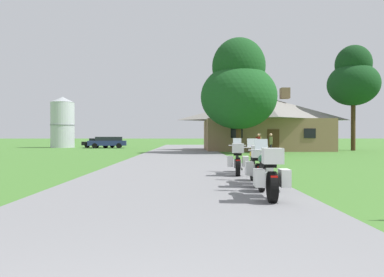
{
  "coord_description": "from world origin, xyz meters",
  "views": [
    {
      "loc": [
        0.43,
        -1.39,
        1.41
      ],
      "look_at": [
        0.69,
        20.39,
        1.3
      ],
      "focal_mm": 33.15,
      "sensor_mm": 36.0,
      "label": 1
    }
  ],
  "objects_px": {
    "bystander_olive_shirt_by_tree": "(271,143)",
    "parked_black_sedan_far_left": "(100,143)",
    "motorcycle_green_nearest_to_camera": "(268,173)",
    "motorcycle_yellow_second_in_row": "(257,165)",
    "metal_silo_distant": "(63,122)",
    "motorcycle_white_farthest_in_row": "(238,159)",
    "bystander_red_shirt_beside_signpost": "(258,142)",
    "tree_right_of_lodge": "(353,78)",
    "tree_by_lodge_front": "(239,88)",
    "parked_navy_suv_far_left": "(108,142)",
    "bystander_olive_shirt_near_lodge": "(259,142)"
  },
  "relations": [
    {
      "from": "motorcycle_green_nearest_to_camera",
      "to": "tree_right_of_lodge",
      "type": "distance_m",
      "value": 32.55
    },
    {
      "from": "motorcycle_green_nearest_to_camera",
      "to": "tree_by_lodge_front",
      "type": "height_order",
      "value": "tree_by_lodge_front"
    },
    {
      "from": "tree_right_of_lodge",
      "to": "motorcycle_white_farthest_in_row",
      "type": "bearing_deg",
      "value": -123.0
    },
    {
      "from": "motorcycle_green_nearest_to_camera",
      "to": "tree_right_of_lodge",
      "type": "relative_size",
      "value": 0.19
    },
    {
      "from": "motorcycle_green_nearest_to_camera",
      "to": "motorcycle_yellow_second_in_row",
      "type": "relative_size",
      "value": 1.0
    },
    {
      "from": "tree_right_of_lodge",
      "to": "parked_black_sedan_far_left",
      "type": "xyz_separation_m",
      "value": [
        -28.09,
        9.57,
        -6.69
      ]
    },
    {
      "from": "bystander_red_shirt_beside_signpost",
      "to": "tree_right_of_lodge",
      "type": "distance_m",
      "value": 13.66
    },
    {
      "from": "bystander_red_shirt_beside_signpost",
      "to": "tree_right_of_lodge",
      "type": "xyz_separation_m",
      "value": [
        10.78,
        5.42,
        6.4
      ]
    },
    {
      "from": "bystander_red_shirt_beside_signpost",
      "to": "parked_navy_suv_far_left",
      "type": "xyz_separation_m",
      "value": [
        -15.9,
        13.43,
        -0.15
      ]
    },
    {
      "from": "motorcycle_green_nearest_to_camera",
      "to": "parked_navy_suv_far_left",
      "type": "height_order",
      "value": "parked_navy_suv_far_left"
    },
    {
      "from": "tree_right_of_lodge",
      "to": "parked_black_sedan_far_left",
      "type": "relative_size",
      "value": 2.35
    },
    {
      "from": "bystander_olive_shirt_near_lodge",
      "to": "metal_silo_distant",
      "type": "bearing_deg",
      "value": 118.55
    },
    {
      "from": "bystander_olive_shirt_near_lodge",
      "to": "bystander_olive_shirt_by_tree",
      "type": "relative_size",
      "value": 1.01
    },
    {
      "from": "motorcycle_green_nearest_to_camera",
      "to": "parked_black_sedan_far_left",
      "type": "bearing_deg",
      "value": 112.26
    },
    {
      "from": "bystander_olive_shirt_near_lodge",
      "to": "tree_by_lodge_front",
      "type": "bearing_deg",
      "value": 175.73
    },
    {
      "from": "bystander_red_shirt_beside_signpost",
      "to": "parked_black_sedan_far_left",
      "type": "bearing_deg",
      "value": -159.87
    },
    {
      "from": "motorcycle_yellow_second_in_row",
      "to": "bystander_red_shirt_beside_signpost",
      "type": "xyz_separation_m",
      "value": [
        4.11,
        20.45,
        0.32
      ]
    },
    {
      "from": "bystander_olive_shirt_by_tree",
      "to": "parked_black_sedan_far_left",
      "type": "distance_m",
      "value": 25.92
    },
    {
      "from": "tree_right_of_lodge",
      "to": "parked_black_sedan_far_left",
      "type": "height_order",
      "value": "tree_right_of_lodge"
    },
    {
      "from": "bystander_red_shirt_beside_signpost",
      "to": "metal_silo_distant",
      "type": "xyz_separation_m",
      "value": [
        -22.22,
        15.52,
        2.36
      ]
    },
    {
      "from": "motorcycle_white_farthest_in_row",
      "to": "bystander_olive_shirt_near_lodge",
      "type": "distance_m",
      "value": 18.47
    },
    {
      "from": "bystander_red_shirt_beside_signpost",
      "to": "tree_right_of_lodge",
      "type": "relative_size",
      "value": 0.16
    },
    {
      "from": "bystander_red_shirt_beside_signpost",
      "to": "parked_black_sedan_far_left",
      "type": "distance_m",
      "value": 22.9
    },
    {
      "from": "tree_right_of_lodge",
      "to": "parked_navy_suv_far_left",
      "type": "xyz_separation_m",
      "value": [
        -26.68,
        8.02,
        -6.56
      ]
    },
    {
      "from": "motorcycle_green_nearest_to_camera",
      "to": "tree_right_of_lodge",
      "type": "bearing_deg",
      "value": 64.93
    },
    {
      "from": "motorcycle_green_nearest_to_camera",
      "to": "parked_black_sedan_far_left",
      "type": "xyz_separation_m",
      "value": [
        -13.02,
        37.62,
        0.03
      ]
    },
    {
      "from": "motorcycle_green_nearest_to_camera",
      "to": "metal_silo_distant",
      "type": "bearing_deg",
      "value": 118.34
    },
    {
      "from": "motorcycle_green_nearest_to_camera",
      "to": "bystander_olive_shirt_by_tree",
      "type": "distance_m",
      "value": 18.96
    },
    {
      "from": "bystander_red_shirt_beside_signpost",
      "to": "bystander_olive_shirt_by_tree",
      "type": "relative_size",
      "value": 1.0
    },
    {
      "from": "motorcycle_green_nearest_to_camera",
      "to": "bystander_olive_shirt_near_lodge",
      "type": "xyz_separation_m",
      "value": [
        4.42,
        22.82,
        0.34
      ]
    },
    {
      "from": "motorcycle_yellow_second_in_row",
      "to": "parked_black_sedan_far_left",
      "type": "bearing_deg",
      "value": 113.89
    },
    {
      "from": "bystander_olive_shirt_near_lodge",
      "to": "parked_black_sedan_far_left",
      "type": "bearing_deg",
      "value": 112.69
    },
    {
      "from": "motorcycle_white_farthest_in_row",
      "to": "bystander_olive_shirt_by_tree",
      "type": "relative_size",
      "value": 1.25
    },
    {
      "from": "motorcycle_green_nearest_to_camera",
      "to": "motorcycle_yellow_second_in_row",
      "type": "bearing_deg",
      "value": 88.56
    },
    {
      "from": "parked_black_sedan_far_left",
      "to": "bystander_olive_shirt_near_lodge",
      "type": "bearing_deg",
      "value": -113.61
    },
    {
      "from": "tree_by_lodge_front",
      "to": "metal_silo_distant",
      "type": "xyz_separation_m",
      "value": [
        -20.45,
        16.13,
        -2.24
      ]
    },
    {
      "from": "motorcycle_yellow_second_in_row",
      "to": "parked_black_sedan_far_left",
      "type": "distance_m",
      "value": 37.81
    },
    {
      "from": "bystander_olive_shirt_by_tree",
      "to": "parked_black_sedan_far_left",
      "type": "bearing_deg",
      "value": -120.61
    },
    {
      "from": "bystander_olive_shirt_near_lodge",
      "to": "metal_silo_distant",
      "type": "distance_m",
      "value": 27.21
    },
    {
      "from": "metal_silo_distant",
      "to": "parked_black_sedan_far_left",
      "type": "bearing_deg",
      "value": -6.21
    },
    {
      "from": "bystander_olive_shirt_near_lodge",
      "to": "parked_navy_suv_far_left",
      "type": "distance_m",
      "value": 20.8
    },
    {
      "from": "motorcycle_yellow_second_in_row",
      "to": "bystander_red_shirt_beside_signpost",
      "type": "bearing_deg",
      "value": 82.09
    },
    {
      "from": "parked_navy_suv_far_left",
      "to": "tree_by_lodge_front",
      "type": "bearing_deg",
      "value": -142.47
    },
    {
      "from": "motorcycle_green_nearest_to_camera",
      "to": "motorcycle_white_farthest_in_row",
      "type": "xyz_separation_m",
      "value": [
        0.02,
        4.88,
        0.0
      ]
    },
    {
      "from": "bystander_olive_shirt_near_lodge",
      "to": "tree_by_lodge_front",
      "type": "relative_size",
      "value": 0.17
    },
    {
      "from": "parked_black_sedan_far_left",
      "to": "bystander_red_shirt_beside_signpost",
      "type": "bearing_deg",
      "value": -114.16
    },
    {
      "from": "tree_right_of_lodge",
      "to": "metal_silo_distant",
      "type": "distance_m",
      "value": 34.75
    },
    {
      "from": "tree_by_lodge_front",
      "to": "tree_right_of_lodge",
      "type": "bearing_deg",
      "value": 25.67
    },
    {
      "from": "bystander_olive_shirt_near_lodge",
      "to": "parked_black_sedan_far_left",
      "type": "distance_m",
      "value": 22.88
    },
    {
      "from": "tree_by_lodge_front",
      "to": "bystander_red_shirt_beside_signpost",
      "type": "bearing_deg",
      "value": 19.2
    }
  ]
}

